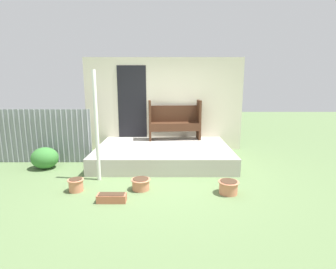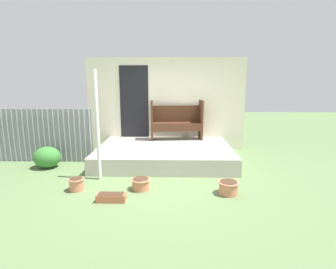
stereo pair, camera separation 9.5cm
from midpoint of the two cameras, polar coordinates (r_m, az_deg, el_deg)
ground_plane at (r=5.49m, az=-1.87°, el=-9.27°), size 24.00×24.00×0.00m
porch_slab at (r=6.51m, az=-1.28°, el=-4.21°), size 3.24×2.27×0.37m
house_wall at (r=7.46m, az=-1.39°, el=6.52°), size 4.44×0.08×2.60m
fence_corrugated at (r=7.04m, az=-25.93°, el=-0.30°), size 2.38×0.05×1.30m
support_post at (r=5.27m, az=-15.60°, el=1.64°), size 0.07×0.07×2.17m
bench at (r=7.20m, az=1.22°, el=3.23°), size 1.44×0.53×1.08m
flower_pot_left at (r=5.09m, az=-19.73°, el=-10.15°), size 0.29×0.29×0.23m
flower_pot_middle at (r=4.89m, az=-6.33°, el=-10.55°), size 0.35×0.35×0.21m
flower_pot_right at (r=4.80m, az=12.64°, el=-11.02°), size 0.36×0.36×0.23m
planter_box_rect at (r=4.52m, az=-12.57°, el=-13.30°), size 0.47×0.18×0.14m
shrub_by_fence at (r=6.60m, az=-25.42°, el=-4.61°), size 0.60×0.54×0.49m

